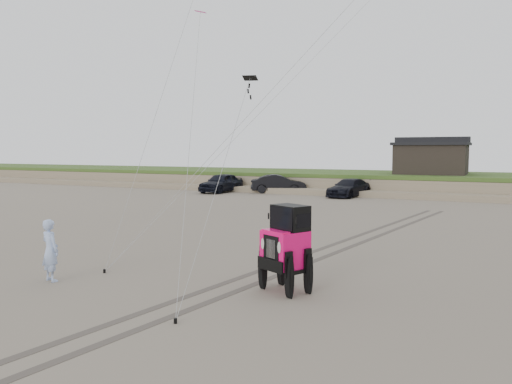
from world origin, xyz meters
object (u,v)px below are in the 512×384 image
jeep (285,257)px  truck_a (221,183)px  cabin (431,157)px  man (50,250)px  truck_c (349,188)px  truck_b (278,184)px

jeep → truck_a: bearing=149.4°
cabin → truck_a: cabin is taller
truck_a → man: man is taller
truck_c → man: size_ratio=2.78×
cabin → truck_a: bearing=-155.7°
truck_b → truck_c: size_ratio=0.98×
truck_c → man: 30.29m
truck_a → jeep: 32.79m
truck_a → truck_b: size_ratio=1.04×
truck_a → man: (11.43, -29.43, 0.04)m
cabin → truck_b: cabin is taller
truck_b → cabin: bearing=-89.3°
truck_a → truck_b: 5.30m
cabin → truck_c: bearing=-128.6°
truck_a → truck_c: truck_a is taller
jeep → man: jeep is taller
man → truck_c: bearing=-77.7°
cabin → jeep: size_ratio=1.25×
cabin → man: (-6.03, -37.33, -2.31)m
cabin → truck_b: 14.09m
man → truck_b: bearing=-65.2°
truck_b → man: (6.46, -31.28, 0.10)m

